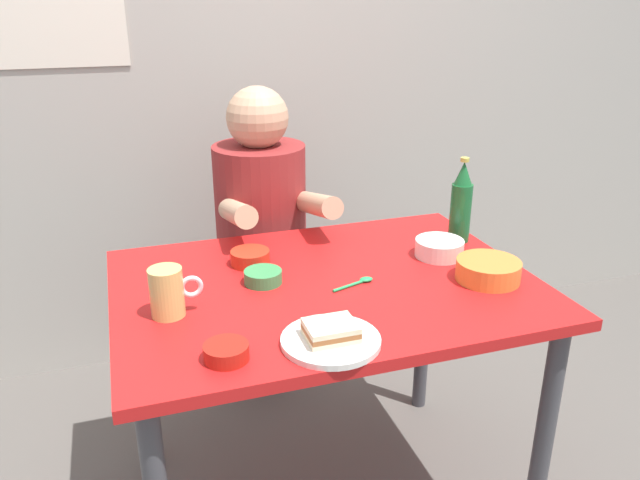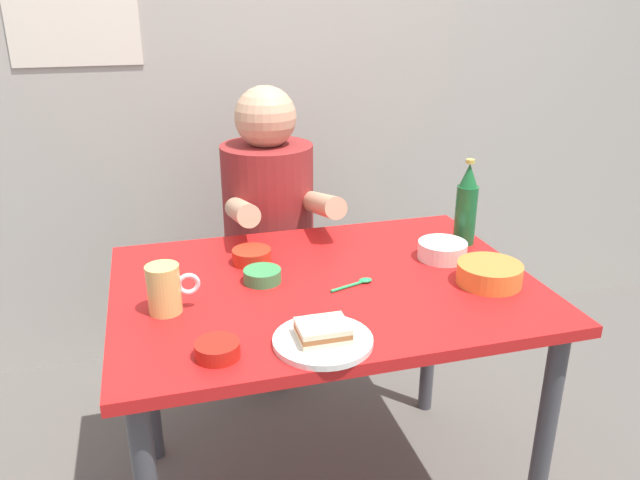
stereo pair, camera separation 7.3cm
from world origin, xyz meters
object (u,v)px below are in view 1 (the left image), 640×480
at_px(stool, 264,308).
at_px(beer_bottle, 461,204).
at_px(beer_mug, 168,292).
at_px(sandwich, 331,331).
at_px(plate_orange, 331,341).
at_px(dip_bowl_green, 263,276).
at_px(dining_table, 326,313).
at_px(person_seated, 261,204).

relative_size(stool, beer_bottle, 1.72).
height_order(beer_mug, beer_bottle, beer_bottle).
height_order(sandwich, beer_bottle, beer_bottle).
xyz_separation_m(plate_orange, dip_bowl_green, (-0.07, 0.34, 0.01)).
bearing_deg(dip_bowl_green, sandwich, -78.73).
bearing_deg(plate_orange, stool, 86.18).
relative_size(sandwich, beer_mug, 0.87).
bearing_deg(dining_table, beer_bottle, 17.46).
relative_size(dining_table, person_seated, 1.53).
xyz_separation_m(dining_table, plate_orange, (-0.09, -0.30, 0.10)).
bearing_deg(beer_bottle, beer_mug, -166.87).
xyz_separation_m(beer_bottle, dip_bowl_green, (-0.64, -0.11, -0.10)).
distance_m(stool, beer_mug, 0.91).
height_order(beer_bottle, dip_bowl_green, beer_bottle).
bearing_deg(beer_mug, dining_table, 7.85).
height_order(dining_table, beer_mug, beer_mug).
relative_size(person_seated, sandwich, 6.54).
bearing_deg(dip_bowl_green, person_seated, 77.16).
bearing_deg(sandwich, dining_table, 73.11).
xyz_separation_m(person_seated, dip_bowl_green, (-0.13, -0.57, -0.01)).
bearing_deg(beer_bottle, dip_bowl_green, -170.57).
height_order(sandwich, dip_bowl_green, sandwich).
height_order(stool, dip_bowl_green, dip_bowl_green).
height_order(plate_orange, beer_mug, beer_mug).
xyz_separation_m(dining_table, person_seated, (-0.03, 0.62, 0.12)).
relative_size(stool, person_seated, 0.63).
bearing_deg(stool, person_seated, -90.00).
distance_m(dining_table, beer_bottle, 0.55).
relative_size(plate_orange, sandwich, 2.00).
relative_size(stool, plate_orange, 2.05).
bearing_deg(beer_bottle, person_seated, 137.65).
distance_m(stool, person_seated, 0.42).
distance_m(beer_bottle, dip_bowl_green, 0.66).
bearing_deg(plate_orange, dining_table, 73.11).
bearing_deg(dining_table, dip_bowl_green, 164.17).
height_order(person_seated, beer_mug, person_seated).
xyz_separation_m(person_seated, beer_mug, (-0.38, -0.68, 0.03)).
relative_size(plate_orange, beer_bottle, 0.84).
distance_m(sandwich, beer_bottle, 0.74).
distance_m(stool, beer_bottle, 0.87).
bearing_deg(beer_mug, sandwich, -37.16).
relative_size(person_seated, plate_orange, 3.27).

